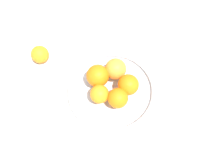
# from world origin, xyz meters

# --- Properties ---
(ground_plane) EXTENTS (4.00, 4.00, 0.00)m
(ground_plane) POSITION_xyz_m (0.00, 0.00, 0.00)
(ground_plane) COLOR beige
(fruit_bowl) EXTENTS (0.33, 0.33, 0.03)m
(fruit_bowl) POSITION_xyz_m (0.00, 0.00, 0.02)
(fruit_bowl) COLOR silver
(fruit_bowl) RESTS_ON ground_plane
(orange_pile) EXTENTS (0.18, 0.19, 0.08)m
(orange_pile) POSITION_xyz_m (0.01, 0.00, 0.07)
(orange_pile) COLOR orange
(orange_pile) RESTS_ON fruit_bowl
(stray_orange) EXTENTS (0.07, 0.07, 0.07)m
(stray_orange) POSITION_xyz_m (0.13, 0.29, 0.03)
(stray_orange) COLOR orange
(stray_orange) RESTS_ON ground_plane
(napkin_folded) EXTENTS (0.17, 0.17, 0.01)m
(napkin_folded) POSITION_xyz_m (0.23, -0.20, 0.00)
(napkin_folded) COLOR silver
(napkin_folded) RESTS_ON ground_plane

